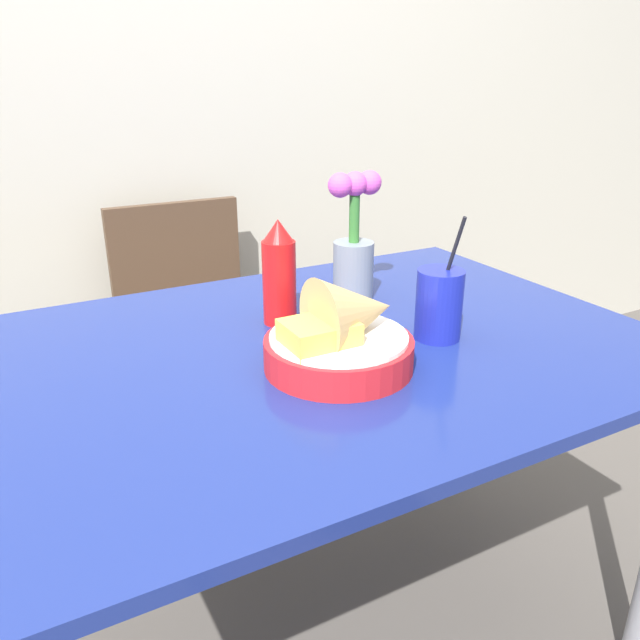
% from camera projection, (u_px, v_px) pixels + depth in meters
% --- Properties ---
extents(ground_plane, '(12.00, 12.00, 0.00)m').
position_uv_depth(ground_plane, '(315.00, 634.00, 1.41)').
color(ground_plane, '#4C4742').
extents(wall_window, '(7.00, 0.06, 2.60)m').
position_uv_depth(wall_window, '(143.00, 30.00, 1.78)').
color(wall_window, '#B7B2A3').
rests_on(wall_window, ground_plane).
extents(dining_table, '(1.26, 0.89, 0.72)m').
position_uv_depth(dining_table, '(314.00, 386.00, 1.18)').
color(dining_table, navy).
rests_on(dining_table, ground_plane).
extents(chair_far_window, '(0.40, 0.40, 0.83)m').
position_uv_depth(chair_far_window, '(188.00, 318.00, 1.89)').
color(chair_far_window, '#473323').
rests_on(chair_far_window, ground_plane).
extents(food_basket, '(0.25, 0.25, 0.16)m').
position_uv_depth(food_basket, '(344.00, 335.00, 1.04)').
color(food_basket, red).
rests_on(food_basket, dining_table).
extents(ketchup_bottle, '(0.07, 0.07, 0.21)m').
position_uv_depth(ketchup_bottle, '(279.00, 274.00, 1.21)').
color(ketchup_bottle, red).
rests_on(ketchup_bottle, dining_table).
extents(drink_cup, '(0.09, 0.09, 0.24)m').
position_uv_depth(drink_cup, '(439.00, 307.00, 1.15)').
color(drink_cup, '#192399').
rests_on(drink_cup, dining_table).
extents(flower_vase, '(0.12, 0.09, 0.28)m').
position_uv_depth(flower_vase, '(354.00, 245.00, 1.34)').
color(flower_vase, gray).
rests_on(flower_vase, dining_table).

